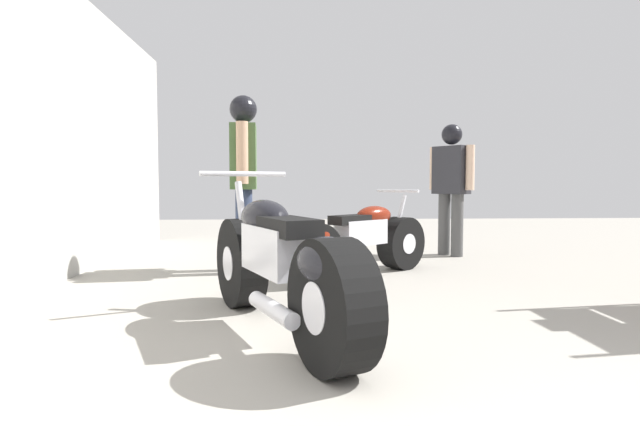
# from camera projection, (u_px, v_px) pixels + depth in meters

# --- Properties ---
(ground_plane) EXTENTS (17.57, 17.57, 0.00)m
(ground_plane) POSITION_uv_depth(u_px,v_px,m) (396.00, 291.00, 4.27)
(ground_plane) COLOR #9E998E
(garage_partition_left) EXTENTS (0.08, 8.05, 2.84)m
(garage_partition_left) POSITION_uv_depth(u_px,v_px,m) (19.00, 120.00, 4.02)
(garage_partition_left) COLOR #B7B5AD
(garage_partition_left) RESTS_ON ground_plane
(motorcycle_maroon_cruiser) EXTENTS (1.05, 2.04, 1.00)m
(motorcycle_maroon_cruiser) POSITION_uv_depth(u_px,v_px,m) (279.00, 265.00, 3.01)
(motorcycle_maroon_cruiser) COLOR black
(motorcycle_maroon_cruiser) RESTS_ON ground_plane
(motorcycle_black_naked) EXTENTS (1.53, 1.33, 0.85)m
(motorcycle_black_naked) POSITION_uv_depth(u_px,v_px,m) (359.00, 241.00, 4.91)
(motorcycle_black_naked) COLOR black
(motorcycle_black_naked) RESTS_ON ground_plane
(mechanic_in_blue) EXTENTS (0.28, 0.71, 1.80)m
(mechanic_in_blue) POSITION_uv_depth(u_px,v_px,m) (244.00, 167.00, 5.15)
(mechanic_in_blue) COLOR #2D3851
(mechanic_in_blue) RESTS_ON ground_plane
(mechanic_with_helmet) EXTENTS (0.47, 0.58, 1.65)m
(mechanic_with_helmet) POSITION_uv_depth(u_px,v_px,m) (451.00, 177.00, 6.33)
(mechanic_with_helmet) COLOR #4C4C4C
(mechanic_with_helmet) RESTS_ON ground_plane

